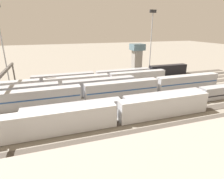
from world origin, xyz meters
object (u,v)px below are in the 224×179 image
Objects in this scene: train_on_track_0 at (118,74)px; control_tower at (137,55)px; train_on_track_6 at (164,100)px; train_on_track_1 at (42,84)px; train_on_track_4 at (83,93)px; train_on_track_7 at (61,121)px; light_mast_0 at (151,35)px; train_on_track_3 at (17,94)px; light_mast_2 at (1,36)px.

train_on_track_0 is 5.08× the size of control_tower.
control_tower is (-14.29, -12.56, 5.56)m from train_on_track_0.
train_on_track_1 is at bearing -38.02° from train_on_track_6.
train_on_track_1 is 18.91m from train_on_track_4.
train_on_track_7 is 57.02m from light_mast_0.
light_mast_2 is at bearing -74.14° from train_on_track_3.
train_on_track_0 is at bearing -132.21° from train_on_track_4.
train_on_track_0 is at bearing -157.36° from train_on_track_3.
train_on_track_7 is at bearing 118.57° from train_on_track_3.
train_on_track_7 is 0.75× the size of train_on_track_1.
train_on_track_0 reaches higher than train_on_track_6.
train_on_track_1 is 30.07m from train_on_track_0.
train_on_track_7 is 2.61× the size of light_mast_0.
train_on_track_1 is (4.57, -30.00, -0.60)m from train_on_track_7.
light_mast_0 reaches higher than control_tower.
light_mast_0 is (-51.54, -17.15, 14.80)m from train_on_track_3.
light_mast_2 reaches higher than train_on_track_4.
light_mast_0 is 2.10× the size of control_tower.
train_on_track_4 is at bearing 33.30° from light_mast_0.
train_on_track_3 is at bearing -15.67° from train_on_track_4.
train_on_track_7 reaches higher than train_on_track_1.
train_on_track_1 is at bearing 8.98° from light_mast_0.
light_mast_0 is at bearing 179.45° from light_mast_2.
light_mast_0 is at bearing -161.60° from train_on_track_3.
train_on_track_6 is 0.75× the size of train_on_track_1.
light_mast_2 is at bearing -44.80° from train_on_track_4.
train_on_track_1 is at bearing 9.57° from train_on_track_0.
train_on_track_0 is 2.43× the size of light_mast_0.
control_tower is (-43.94, -17.56, 5.63)m from train_on_track_1.
train_on_track_3 is 56.30m from light_mast_0.
light_mast_0 is 56.57m from light_mast_2.
train_on_track_6 is 41.13m from train_on_track_3.
train_on_track_6 is 40.59m from train_on_track_1.
train_on_track_3 is at bearing 57.73° from train_on_track_1.
train_on_track_0 is at bearing -125.62° from train_on_track_7.
control_tower reaches higher than train_on_track_3.
train_on_track_7 is 1.00× the size of train_on_track_3.
light_mast_2 is at bearing -37.04° from train_on_track_6.
control_tower is at bearing -158.21° from train_on_track_1.
train_on_track_4 is (-6.93, -15.00, -0.00)m from train_on_track_7.
train_on_track_4 is 3.43× the size of light_mast_2.
train_on_track_3 is 18.51m from train_on_track_4.
train_on_track_6 is 0.75× the size of train_on_track_4.
control_tower is at bearing -169.87° from light_mast_2.
train_on_track_6 is 22.79m from train_on_track_4.
light_mast_0 is at bearing -172.15° from train_on_track_0.
train_on_track_0 is 21.96m from light_mast_0.
light_mast_0 reaches higher than train_on_track_7.
light_mast_2 is at bearing -0.55° from light_mast_0.
train_on_track_1 is at bearing 145.87° from light_mast_2.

